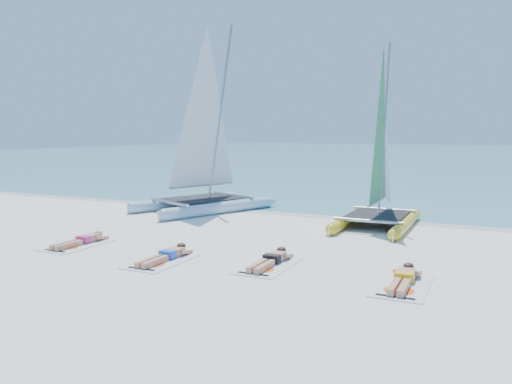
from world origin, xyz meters
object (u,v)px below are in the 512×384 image
towel_a (77,245)px  sunbather_b (167,255)px  sunbather_a (82,240)px  towel_b (162,261)px  catamaran_yellow (381,165)px  towel_c (268,266)px  catamaran_blue (205,153)px  sunbather_c (271,259)px  sunbather_d (404,278)px  towel_d (402,286)px

towel_a → sunbather_b: sunbather_b is taller
towel_a → sunbather_a: 0.22m
towel_a → towel_b: bearing=-7.9°
catamaran_yellow → towel_a: 9.50m
towel_c → sunbather_a: bearing=-179.4°
catamaran_blue → sunbather_c: catamaran_blue is taller
sunbather_b → sunbather_d: 5.36m
sunbather_a → sunbather_d: 8.35m
towel_d → towel_a: bearing=-179.9°
sunbather_a → sunbather_c: same height
sunbather_a → sunbather_d: size_ratio=1.00×
catamaran_blue → towel_a: size_ratio=3.99×
sunbather_d → towel_b: bearing=-173.3°
sunbather_d → sunbather_b: bearing=-175.4°
catamaran_blue → towel_d: (8.43, -6.71, -2.19)m
catamaran_yellow → towel_a: size_ratio=3.30×
sunbather_a → towel_c: 5.40m
catamaran_blue → sunbather_c: bearing=-25.9°
sunbather_c → towel_a: bearing=-175.3°
catamaran_yellow → sunbather_d: (1.73, -6.33, -1.80)m
catamaran_yellow → sunbather_a: 9.35m
sunbather_a → sunbather_c: 5.40m
catamaran_yellow → sunbather_a: bearing=-135.8°
sunbather_c → towel_d: sunbather_c is taller
towel_a → sunbather_d: (8.35, 0.21, 0.11)m
towel_b → sunbather_b: 0.22m
sunbather_b → towel_d: 5.34m
catamaran_yellow → sunbather_c: catamaran_yellow is taller
catamaran_blue → towel_a: (0.08, -6.73, -2.19)m
catamaran_blue → sunbather_b: size_ratio=4.27×
sunbather_b → towel_b: bearing=-90.0°
sunbather_b → sunbather_d: same height
sunbather_b → towel_d: size_ratio=0.93×
towel_b → sunbather_b: bearing=90.0°
towel_b → sunbather_c: 2.54m
towel_c → sunbather_b: bearing=-168.6°
towel_c → sunbather_c: 0.22m
towel_b → towel_c: bearing=15.7°
sunbather_a → towel_d: bearing=-1.2°
towel_c → sunbather_d: bearing=-0.9°
catamaran_blue → towel_a: bearing=-66.3°
towel_d → sunbather_c: bearing=171.7°
towel_c → towel_a: bearing=-177.3°
sunbather_b → sunbather_d: bearing=4.6°
sunbather_c → catamaran_yellow: bearing=78.6°
towel_b → sunbather_c: size_ratio=1.07×
sunbather_b → towel_c: (2.38, 0.48, -0.11)m
towel_a → sunbather_c: (5.40, 0.44, 0.11)m
sunbather_b → sunbather_a: bearing=172.1°
sunbather_c → towel_b: bearing=-160.1°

